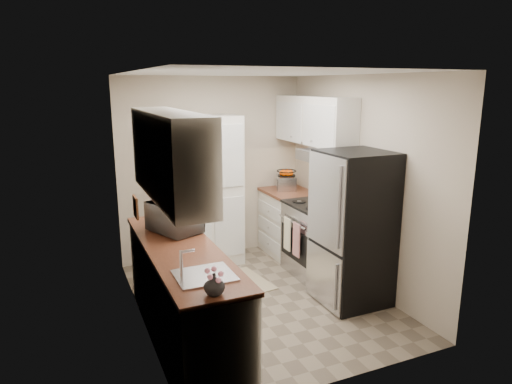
# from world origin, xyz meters

# --- Properties ---
(ground) EXTENTS (3.20, 3.20, 0.00)m
(ground) POSITION_xyz_m (0.00, 0.00, 0.00)
(ground) COLOR #7A6B56
(ground) RESTS_ON ground
(room_shell) EXTENTS (2.64, 3.24, 2.52)m
(room_shell) POSITION_xyz_m (-0.02, -0.01, 1.63)
(room_shell) COLOR beige
(room_shell) RESTS_ON ground
(pantry_cabinet) EXTENTS (0.90, 0.55, 2.00)m
(pantry_cabinet) POSITION_xyz_m (-0.20, 1.32, 1.00)
(pantry_cabinet) COLOR silver
(pantry_cabinet) RESTS_ON ground
(base_cabinet_left) EXTENTS (0.60, 2.30, 0.88)m
(base_cabinet_left) POSITION_xyz_m (-0.99, -0.43, 0.44)
(base_cabinet_left) COLOR silver
(base_cabinet_left) RESTS_ON ground
(countertop_left) EXTENTS (0.63, 2.33, 0.04)m
(countertop_left) POSITION_xyz_m (-0.99, -0.43, 0.90)
(countertop_left) COLOR brown
(countertop_left) RESTS_ON base_cabinet_left
(base_cabinet_right) EXTENTS (0.60, 0.80, 0.88)m
(base_cabinet_right) POSITION_xyz_m (0.99, 1.19, 0.44)
(base_cabinet_right) COLOR silver
(base_cabinet_right) RESTS_ON ground
(countertop_right) EXTENTS (0.63, 0.83, 0.04)m
(countertop_right) POSITION_xyz_m (0.99, 1.19, 0.90)
(countertop_right) COLOR brown
(countertop_right) RESTS_ON base_cabinet_right
(electric_range) EXTENTS (0.71, 0.78, 1.13)m
(electric_range) POSITION_xyz_m (0.97, 0.39, 0.48)
(electric_range) COLOR #B7B7BC
(electric_range) RESTS_ON ground
(refrigerator) EXTENTS (0.70, 0.72, 1.70)m
(refrigerator) POSITION_xyz_m (0.94, -0.41, 0.85)
(refrigerator) COLOR #B7B7BC
(refrigerator) RESTS_ON ground
(microwave) EXTENTS (0.55, 0.64, 0.30)m
(microwave) POSITION_xyz_m (-0.92, 0.05, 1.07)
(microwave) COLOR silver
(microwave) RESTS_ON countertop_left
(wine_bottle) EXTENTS (0.08, 0.08, 0.31)m
(wine_bottle) POSITION_xyz_m (-0.97, 0.46, 1.08)
(wine_bottle) COLOR black
(wine_bottle) RESTS_ON countertop_left
(flower_vase) EXTENTS (0.17, 0.17, 0.16)m
(flower_vase) POSITION_xyz_m (-1.02, -1.48, 1.00)
(flower_vase) COLOR white
(flower_vase) RESTS_ON countertop_left
(cutting_board) EXTENTS (0.08, 0.25, 0.32)m
(cutting_board) POSITION_xyz_m (-0.83, 0.68, 1.08)
(cutting_board) COLOR #417F37
(cutting_board) RESTS_ON countertop_left
(toaster_oven) EXTENTS (0.39, 0.43, 0.20)m
(toaster_oven) POSITION_xyz_m (1.00, 1.31, 1.02)
(toaster_oven) COLOR #B6B6BA
(toaster_oven) RESTS_ON countertop_right
(fruit_basket) EXTENTS (0.35, 0.35, 0.12)m
(fruit_basket) POSITION_xyz_m (1.00, 1.30, 1.18)
(fruit_basket) COLOR #FF5303
(fruit_basket) RESTS_ON toaster_oven
(kitchen_mat) EXTENTS (0.58, 0.83, 0.01)m
(kitchen_mat) POSITION_xyz_m (0.03, 0.50, 0.01)
(kitchen_mat) COLOR tan
(kitchen_mat) RESTS_ON ground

